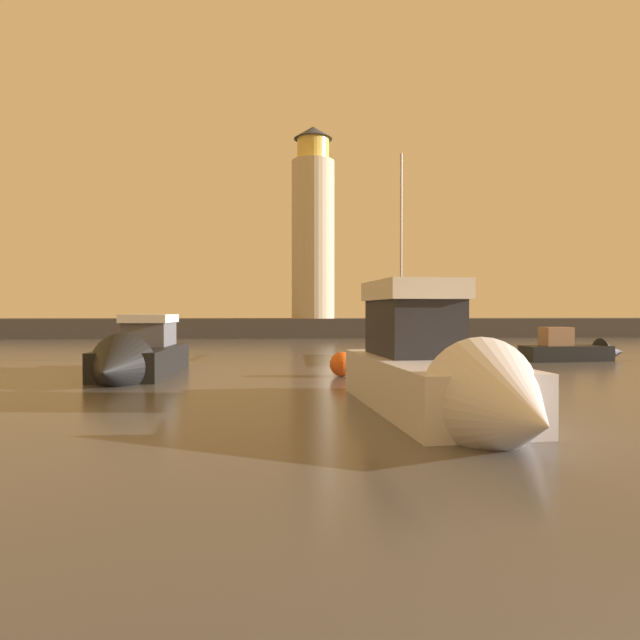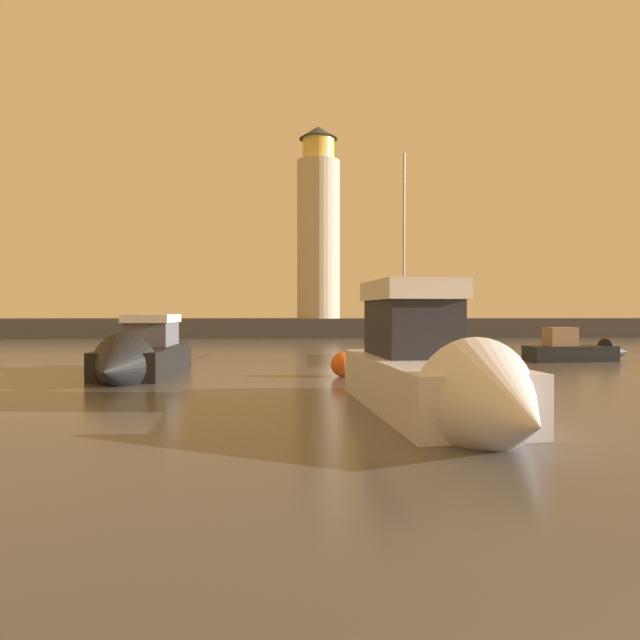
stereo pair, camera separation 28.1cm
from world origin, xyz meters
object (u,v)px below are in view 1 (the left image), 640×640
object	(u,v)px
motorboat_2	(136,357)
mooring_buoy	(342,364)
lighthouse	(313,228)
motorboat_3	(442,372)
motorboat_0	(578,350)
sailboat_moored	(398,350)

from	to	relation	value
motorboat_2	mooring_buoy	xyz separation A→B (m)	(8.01, -0.25, -0.29)
lighthouse	motorboat_3	world-z (taller)	lighthouse
lighthouse	mooring_buoy	world-z (taller)	lighthouse
motorboat_0	mooring_buoy	world-z (taller)	motorboat_0
mooring_buoy	motorboat_2	bearing A→B (deg)	178.19
lighthouse	motorboat_2	distance (m)	34.83
motorboat_0	sailboat_moored	size ratio (longest dim) A/B	0.54
lighthouse	motorboat_0	distance (m)	30.94
lighthouse	motorboat_2	xyz separation A→B (m)	(-8.61, -32.25, -9.98)
motorboat_3	sailboat_moored	bearing A→B (deg)	81.92
lighthouse	mooring_buoy	distance (m)	34.09
motorboat_3	lighthouse	bearing A→B (deg)	91.30
motorboat_0	motorboat_2	bearing A→B (deg)	-164.57
motorboat_2	sailboat_moored	world-z (taller)	sailboat_moored
motorboat_3	mooring_buoy	xyz separation A→B (m)	(-1.52, 8.43, -0.60)
lighthouse	motorboat_3	distance (m)	42.06
motorboat_2	motorboat_3	distance (m)	12.90
motorboat_0	sailboat_moored	xyz separation A→B (m)	(-9.23, 1.00, 0.00)
mooring_buoy	sailboat_moored	bearing A→B (deg)	62.16
motorboat_0	motorboat_3	bearing A→B (deg)	-128.29
lighthouse	motorboat_2	size ratio (longest dim) A/B	2.25
motorboat_0	mooring_buoy	size ratio (longest dim) A/B	5.89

